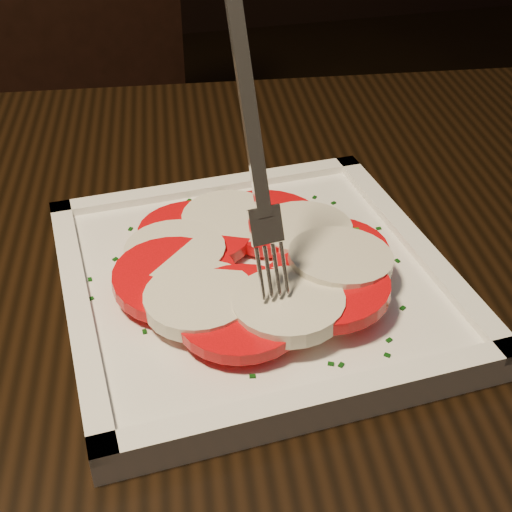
# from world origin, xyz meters

# --- Properties ---
(table) EXTENTS (1.29, 0.95, 0.75)m
(table) POSITION_xyz_m (-0.20, 0.23, 0.65)
(table) COLOR black
(table) RESTS_ON ground
(chair) EXTENTS (0.50, 0.50, 0.93)m
(chair) POSITION_xyz_m (-0.27, 1.09, 0.53)
(chair) COLOR black
(chair) RESTS_ON ground
(plate) EXTENTS (0.26, 0.26, 0.01)m
(plate) POSITION_xyz_m (-0.20, 0.27, 0.76)
(plate) COLOR white
(plate) RESTS_ON table
(caprese_salad) EXTENTS (0.21, 0.20, 0.03)m
(caprese_salad) POSITION_xyz_m (-0.20, 0.27, 0.78)
(caprese_salad) COLOR red
(caprese_salad) RESTS_ON plate
(fork) EXTENTS (0.04, 0.07, 0.16)m
(fork) POSITION_xyz_m (-0.20, 0.26, 0.87)
(fork) COLOR white
(fork) RESTS_ON caprese_salad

